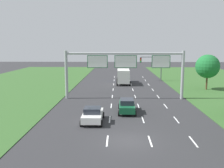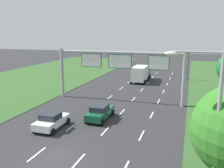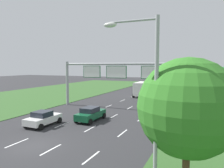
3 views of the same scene
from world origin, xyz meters
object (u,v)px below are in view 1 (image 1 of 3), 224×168
object	(u,v)px
car_near_red	(127,106)
box_truck	(123,76)
sign_gantry	(125,65)
traffic_light_mast	(152,63)
roadside_tree_far	(208,66)
car_lead_silver	(93,115)

from	to	relation	value
car_near_red	box_truck	world-z (taller)	box_truck
sign_gantry	traffic_light_mast	bearing A→B (deg)	70.87
sign_gantry	traffic_light_mast	world-z (taller)	sign_gantry
traffic_light_mast	roadside_tree_far	world-z (taller)	roadside_tree_far
car_lead_silver	traffic_light_mast	bearing A→B (deg)	71.30
car_near_red	car_lead_silver	size ratio (longest dim) A/B	1.08
sign_gantry	box_truck	bearing A→B (deg)	89.73
box_truck	car_lead_silver	bearing A→B (deg)	-98.00
box_truck	traffic_light_mast	size ratio (longest dim) A/B	1.34
sign_gantry	traffic_light_mast	distance (m)	19.86
box_truck	roadside_tree_far	world-z (taller)	roadside_tree_far
car_near_red	roadside_tree_far	bearing A→B (deg)	47.54
car_near_red	car_lead_silver	xyz separation A→B (m)	(-3.60, -3.85, -0.03)
roadside_tree_far	box_truck	bearing A→B (deg)	154.71
car_lead_silver	sign_gantry	xyz separation A→B (m)	(3.56, 11.39, 4.16)
sign_gantry	traffic_light_mast	size ratio (longest dim) A/B	3.08
box_truck	car_near_red	bearing A→B (deg)	-90.13
car_lead_silver	box_truck	bearing A→B (deg)	81.83
car_lead_silver	traffic_light_mast	xyz separation A→B (m)	(10.06, 30.12, 3.09)
car_near_red	box_truck	distance (m)	22.21
car_near_red	traffic_light_mast	distance (m)	27.23
car_near_red	sign_gantry	bearing A→B (deg)	91.30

